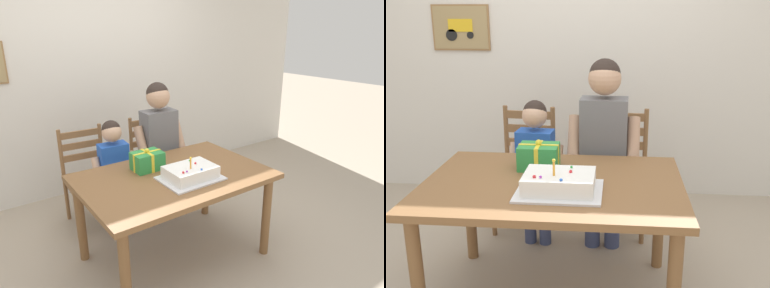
% 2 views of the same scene
% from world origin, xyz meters
% --- Properties ---
extents(back_wall, '(6.40, 0.11, 2.60)m').
position_xyz_m(back_wall, '(-0.00, 1.71, 1.30)').
color(back_wall, silver).
rests_on(back_wall, ground).
extents(dining_table, '(1.41, 0.97, 0.74)m').
position_xyz_m(dining_table, '(0.00, 0.00, 0.64)').
color(dining_table, brown).
rests_on(dining_table, ground).
extents(birthday_cake, '(0.44, 0.34, 0.19)m').
position_xyz_m(birthday_cake, '(0.05, -0.14, 0.78)').
color(birthday_cake, silver).
rests_on(birthday_cake, dining_table).
extents(gift_box_red_large, '(0.24, 0.18, 0.18)m').
position_xyz_m(gift_box_red_large, '(-0.11, 0.21, 0.81)').
color(gift_box_red_large, '#2D8E42').
rests_on(gift_box_red_large, dining_table).
extents(chair_left, '(0.45, 0.45, 0.92)m').
position_xyz_m(chair_left, '(-0.36, 0.94, 0.47)').
color(chair_left, brown).
rests_on(chair_left, ground).
extents(chair_right, '(0.45, 0.45, 0.92)m').
position_xyz_m(chair_right, '(0.36, 0.94, 0.47)').
color(chair_right, brown).
rests_on(chair_right, ground).
extents(child_older, '(0.49, 0.28, 1.34)m').
position_xyz_m(child_older, '(0.25, 0.64, 0.81)').
color(child_older, '#38426B').
rests_on(child_older, ground).
extents(child_younger, '(0.39, 0.23, 1.06)m').
position_xyz_m(child_younger, '(-0.21, 0.64, 0.64)').
color(child_younger, '#38426B').
rests_on(child_younger, ground).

